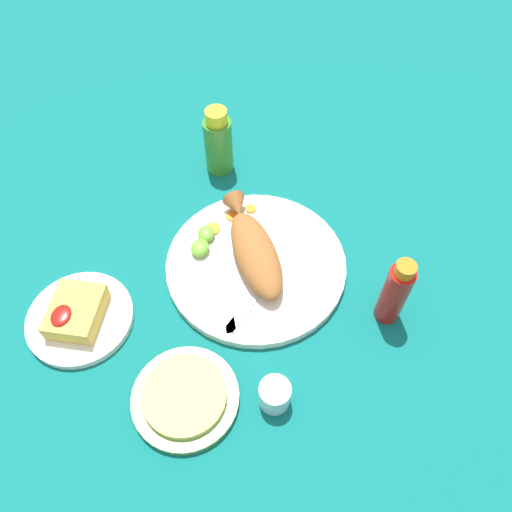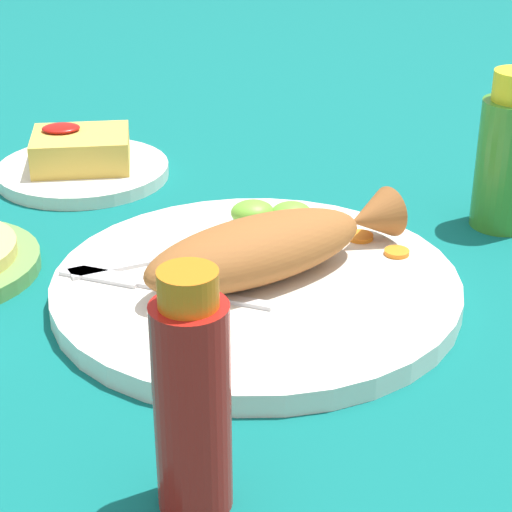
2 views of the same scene
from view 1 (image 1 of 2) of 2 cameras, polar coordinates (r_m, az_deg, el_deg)
ground_plane at (r=0.95m, az=0.00°, el=-1.31°), size 4.00×4.00×0.00m
main_plate at (r=0.94m, az=0.00°, el=-1.01°), size 0.34×0.34×0.02m
fried_fish at (r=0.92m, az=-0.25°, el=0.82°), size 0.24×0.16×0.05m
fork_near at (r=0.89m, az=-0.49°, el=-5.30°), size 0.17×0.10×0.00m
fork_far at (r=0.90m, az=-3.56°, el=-4.33°), size 0.18×0.07×0.00m
carrot_slice_near at (r=1.01m, az=-0.60°, el=5.43°), size 0.02×0.02×0.00m
carrot_slice_mid at (r=1.00m, az=-2.81°, el=4.58°), size 0.02×0.02×0.00m
carrot_slice_far at (r=0.98m, az=-4.98°, el=3.11°), size 0.03×0.03×0.00m
lime_wedge_main at (r=0.96m, az=-5.70°, el=2.57°), size 0.04×0.03×0.02m
lime_wedge_side at (r=0.94m, az=-6.41°, el=0.94°), size 0.04×0.03×0.02m
hot_sauce_bottle_red at (r=0.87m, az=15.60°, el=-4.07°), size 0.04×0.04×0.15m
hot_sauce_bottle_green at (r=1.07m, az=-4.33°, el=12.80°), size 0.06×0.06×0.15m
salt_cup at (r=0.81m, az=2.14°, el=-15.64°), size 0.05×0.05×0.05m
side_plate_fries at (r=0.94m, az=-19.45°, el=-6.74°), size 0.19×0.19×0.01m
fries_pile at (r=0.92m, az=-19.93°, el=-6.00°), size 0.10×0.08×0.04m
tortilla_plate at (r=0.84m, az=-8.07°, el=-15.77°), size 0.17×0.17×0.01m
tortilla_stack at (r=0.82m, az=-8.18°, el=-15.47°), size 0.13×0.13×0.01m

